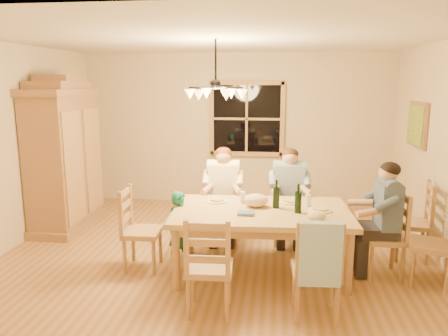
# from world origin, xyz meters

# --- Properties ---
(floor) EXTENTS (5.50, 5.50, 0.00)m
(floor) POSITION_xyz_m (0.00, 0.00, 0.00)
(floor) COLOR olive
(floor) RESTS_ON ground
(ceiling) EXTENTS (5.50, 5.00, 0.02)m
(ceiling) POSITION_xyz_m (0.00, 0.00, 2.70)
(ceiling) COLOR white
(ceiling) RESTS_ON wall_back
(wall_back) EXTENTS (5.50, 0.02, 2.70)m
(wall_back) POSITION_xyz_m (0.00, 2.50, 1.35)
(wall_back) COLOR beige
(wall_back) RESTS_ON floor
(wall_left) EXTENTS (0.02, 5.00, 2.70)m
(wall_left) POSITION_xyz_m (-2.75, 0.00, 1.35)
(wall_left) COLOR beige
(wall_left) RESTS_ON floor
(window) EXTENTS (1.30, 0.06, 1.30)m
(window) POSITION_xyz_m (0.20, 2.47, 1.55)
(window) COLOR black
(window) RESTS_ON wall_back
(painting) EXTENTS (0.06, 0.78, 0.64)m
(painting) POSITION_xyz_m (2.71, 1.20, 1.60)
(painting) COLOR olive
(painting) RESTS_ON wall_right
(chandelier) EXTENTS (0.77, 0.68, 0.71)m
(chandelier) POSITION_xyz_m (-0.00, 0.00, 2.08)
(chandelier) COLOR black
(chandelier) RESTS_ON ceiling
(armoire) EXTENTS (0.66, 1.40, 2.30)m
(armoire) POSITION_xyz_m (-2.42, 0.83, 1.06)
(armoire) COLOR olive
(armoire) RESTS_ON floor
(dining_table) EXTENTS (2.08, 1.34, 0.76)m
(dining_table) POSITION_xyz_m (0.59, -0.45, 0.66)
(dining_table) COLOR #A8894B
(dining_table) RESTS_ON floor
(chair_far_left) EXTENTS (0.46, 0.44, 0.99)m
(chair_far_left) POSITION_xyz_m (0.03, 0.48, 0.30)
(chair_far_left) COLOR #B0834E
(chair_far_left) RESTS_ON floor
(chair_far_right) EXTENTS (0.46, 0.44, 0.99)m
(chair_far_right) POSITION_xyz_m (0.93, 0.53, 0.30)
(chair_far_right) COLOR #B0834E
(chair_far_right) RESTS_ON floor
(chair_near_left) EXTENTS (0.46, 0.44, 0.99)m
(chair_near_left) POSITION_xyz_m (0.14, -1.42, 0.30)
(chair_near_left) COLOR #B0834E
(chair_near_left) RESTS_ON floor
(chair_near_right) EXTENTS (0.46, 0.44, 0.99)m
(chair_near_right) POSITION_xyz_m (1.14, -1.37, 0.30)
(chair_near_right) COLOR #B0834E
(chair_near_right) RESTS_ON floor
(chair_end_left) EXTENTS (0.44, 0.46, 0.99)m
(chair_end_left) POSITION_xyz_m (-0.81, -0.52, 0.30)
(chair_end_left) COLOR #B0834E
(chair_end_left) RESTS_ON floor
(chair_end_right) EXTENTS (0.44, 0.46, 0.99)m
(chair_end_right) POSITION_xyz_m (1.98, -0.37, 0.30)
(chair_end_right) COLOR #B0834E
(chair_end_right) RESTS_ON floor
(adult_woman) EXTENTS (0.41, 0.44, 0.87)m
(adult_woman) POSITION_xyz_m (0.03, 0.48, 0.84)
(adult_woman) COLOR beige
(adult_woman) RESTS_ON floor
(adult_plaid_man) EXTENTS (0.41, 0.44, 0.87)m
(adult_plaid_man) POSITION_xyz_m (0.93, 0.53, 0.84)
(adult_plaid_man) COLOR #305C85
(adult_plaid_man) RESTS_ON floor
(adult_slate_man) EXTENTS (0.44, 0.41, 0.87)m
(adult_slate_man) POSITION_xyz_m (1.98, -0.37, 0.84)
(adult_slate_man) COLOR #465670
(adult_slate_man) RESTS_ON floor
(towel) EXTENTS (0.38, 0.12, 0.58)m
(towel) POSITION_xyz_m (1.15, -1.56, 0.70)
(towel) COLOR #95BBCA
(towel) RESTS_ON chair_near_right
(wine_bottle_a) EXTENTS (0.08, 0.08, 0.33)m
(wine_bottle_a) POSITION_xyz_m (0.75, -0.35, 0.93)
(wine_bottle_a) COLOR black
(wine_bottle_a) RESTS_ON dining_table
(wine_bottle_b) EXTENTS (0.08, 0.08, 0.33)m
(wine_bottle_b) POSITION_xyz_m (1.00, -0.51, 0.93)
(wine_bottle_b) COLOR black
(wine_bottle_b) RESTS_ON dining_table
(plate_woman) EXTENTS (0.26, 0.26, 0.02)m
(plate_woman) POSITION_xyz_m (0.04, -0.18, 0.77)
(plate_woman) COLOR white
(plate_woman) RESTS_ON dining_table
(plate_plaid) EXTENTS (0.26, 0.26, 0.02)m
(plate_plaid) POSITION_xyz_m (0.92, -0.12, 0.77)
(plate_plaid) COLOR white
(plate_plaid) RESTS_ON dining_table
(plate_slate) EXTENTS (0.26, 0.26, 0.02)m
(plate_slate) POSITION_xyz_m (1.26, -0.42, 0.77)
(plate_slate) COLOR white
(plate_slate) RESTS_ON dining_table
(wine_glass_a) EXTENTS (0.06, 0.06, 0.14)m
(wine_glass_a) POSITION_xyz_m (0.35, -0.20, 0.83)
(wine_glass_a) COLOR silver
(wine_glass_a) RESTS_ON dining_table
(wine_glass_b) EXTENTS (0.06, 0.06, 0.14)m
(wine_glass_b) POSITION_xyz_m (1.13, -0.25, 0.83)
(wine_glass_b) COLOR silver
(wine_glass_b) RESTS_ON dining_table
(cap) EXTENTS (0.20, 0.20, 0.11)m
(cap) POSITION_xyz_m (1.18, -0.80, 0.82)
(cap) COLOR #C8BC85
(cap) RESTS_ON dining_table
(napkin) EXTENTS (0.19, 0.15, 0.03)m
(napkin) POSITION_xyz_m (0.43, -0.66, 0.78)
(napkin) COLOR slate
(napkin) RESTS_ON dining_table
(cloth_bundle) EXTENTS (0.28, 0.22, 0.15)m
(cloth_bundle) POSITION_xyz_m (0.52, -0.34, 0.84)
(cloth_bundle) COLOR beige
(cloth_bundle) RESTS_ON dining_table
(child) EXTENTS (0.39, 0.40, 0.93)m
(child) POSITION_xyz_m (-0.38, -0.40, 0.47)
(child) COLOR #1A7866
(child) RESTS_ON floor
(chair_spare_front) EXTENTS (0.54, 0.56, 0.99)m
(chair_spare_front) POSITION_xyz_m (2.45, -0.54, 0.30)
(chair_spare_front) COLOR #B0834E
(chair_spare_front) RESTS_ON floor
(chair_spare_back) EXTENTS (0.48, 0.50, 0.99)m
(chair_spare_back) POSITION_xyz_m (2.45, 0.20, 0.30)
(chair_spare_back) COLOR #B0834E
(chair_spare_back) RESTS_ON floor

